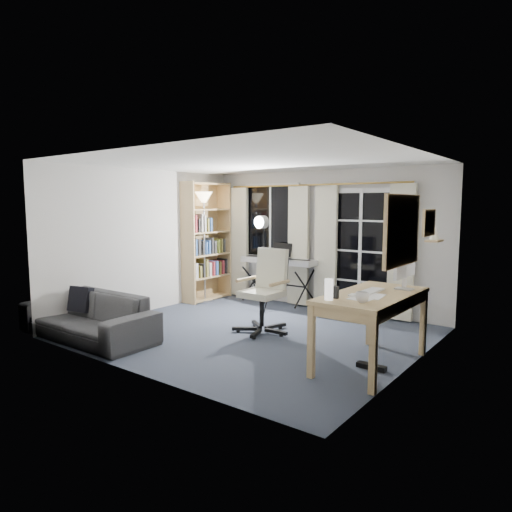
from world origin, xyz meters
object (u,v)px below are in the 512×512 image
(torchiere_lamp, at_px, (204,214))
(keyboard_piano, at_px, (279,262))
(office_chair, at_px, (268,283))
(sofa, at_px, (87,308))
(studio_light, at_px, (262,233))
(monitor, at_px, (405,263))
(mug, at_px, (362,296))
(desk, at_px, (372,303))
(bookshelf, at_px, (204,244))

(torchiere_lamp, distance_m, keyboard_piano, 1.64)
(office_chair, height_order, sofa, office_chair)
(studio_light, bearing_deg, monitor, -11.06)
(office_chair, xyz_separation_m, mug, (1.88, -0.99, 0.20))
(mug, bearing_deg, desk, 101.31)
(bookshelf, relative_size, monitor, 3.74)
(bookshelf, relative_size, sofa, 1.06)
(torchiere_lamp, height_order, mug, torchiere_lamp)
(monitor, distance_m, sofa, 4.17)
(monitor, height_order, sofa, monitor)
(mug, bearing_deg, torchiere_lamp, 154.58)
(torchiere_lamp, xyz_separation_m, sofa, (0.35, -2.69, -1.23))
(office_chair, relative_size, mug, 8.75)
(desk, distance_m, mug, 0.54)
(keyboard_piano, xyz_separation_m, desk, (2.58, -1.94, -0.07))
(monitor, bearing_deg, sofa, -153.71)
(desk, bearing_deg, studio_light, 152.42)
(desk, bearing_deg, bookshelf, 160.10)
(torchiere_lamp, distance_m, office_chair, 2.46)
(studio_light, bearing_deg, bookshelf, -178.00)
(torchiere_lamp, bearing_deg, studio_light, -0.09)
(monitor, relative_size, mug, 4.39)
(bookshelf, height_order, desk, bookshelf)
(office_chair, distance_m, sofa, 2.51)
(torchiere_lamp, relative_size, monitor, 3.42)
(bookshelf, height_order, sofa, bookshelf)
(office_chair, bearing_deg, monitor, -0.69)
(monitor, bearing_deg, studio_light, 162.17)
(torchiere_lamp, xyz_separation_m, keyboard_piano, (1.29, 0.56, -0.85))
(sofa, bearing_deg, desk, 19.26)
(studio_light, bearing_deg, torchiere_lamp, -172.29)
(torchiere_lamp, xyz_separation_m, desk, (3.87, -1.39, -0.92))
(monitor, bearing_deg, torchiere_lamp, 168.05)
(bookshelf, relative_size, mug, 16.41)
(desk, distance_m, monitor, 0.64)
(bookshelf, bearing_deg, sofa, -80.52)
(office_chair, height_order, desk, office_chair)
(studio_light, distance_m, desk, 2.95)
(bookshelf, bearing_deg, studio_light, -6.19)
(desk, xyz_separation_m, sofa, (-3.52, -1.30, -0.31))
(keyboard_piano, xyz_separation_m, sofa, (-0.94, -3.25, -0.38))
(keyboard_piano, bearing_deg, bookshelf, -164.52)
(bookshelf, xyz_separation_m, torchiere_lamp, (0.14, -0.15, 0.59))
(bookshelf, height_order, keyboard_piano, bookshelf)
(office_chair, bearing_deg, bookshelf, 155.16)
(mug, height_order, sofa, mug)
(keyboard_piano, height_order, monitor, monitor)
(bookshelf, distance_m, monitor, 4.34)
(keyboard_piano, height_order, office_chair, office_chair)
(monitor, bearing_deg, mug, -94.76)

